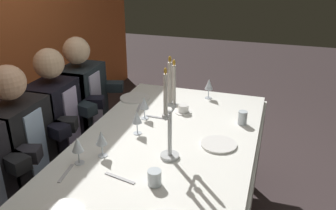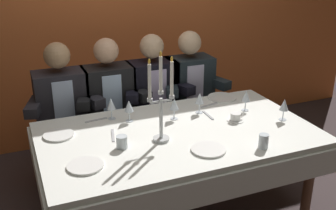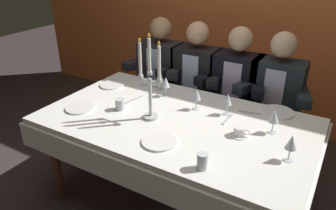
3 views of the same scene
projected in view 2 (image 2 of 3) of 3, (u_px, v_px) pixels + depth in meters
back_wall at (112, 9)px, 4.04m from camera, size 6.00×0.12×2.70m
dining_table at (178, 147)px, 2.88m from camera, size 1.94×1.14×0.74m
candelabra at (161, 105)px, 2.62m from camera, size 0.19×0.11×0.61m
dinner_plate_0 at (222, 98)px, 3.44m from camera, size 0.24×0.24×0.01m
dinner_plate_1 at (208, 149)px, 2.58m from camera, size 0.22×0.22×0.01m
dinner_plate_2 at (59, 135)px, 2.77m from camera, size 0.21×0.21×0.01m
dinner_plate_3 at (85, 166)px, 2.39m from camera, size 0.22×0.22×0.01m
wine_glass_0 at (200, 99)px, 3.11m from camera, size 0.07×0.07×0.16m
wine_glass_1 at (129, 106)px, 2.96m from camera, size 0.07×0.07×0.16m
wine_glass_2 at (111, 105)px, 3.00m from camera, size 0.07×0.07×0.16m
wine_glass_3 at (284, 105)px, 2.98m from camera, size 0.07×0.07×0.16m
wine_glass_4 at (174, 105)px, 3.00m from camera, size 0.07×0.07×0.16m
wine_glass_5 at (246, 96)px, 3.15m from camera, size 0.07×0.07×0.16m
water_tumbler_0 at (264, 141)px, 2.59m from camera, size 0.06×0.06×0.10m
water_tumbler_1 at (122, 142)px, 2.60m from camera, size 0.07×0.07×0.08m
coffee_cup_0 at (236, 117)px, 3.00m from camera, size 0.13×0.12×0.06m
spoon_0 at (96, 120)px, 3.01m from camera, size 0.17×0.04×0.01m
spoon_1 at (208, 115)px, 3.09m from camera, size 0.02×0.17×0.01m
fork_2 at (209, 105)px, 3.29m from camera, size 0.17×0.05×0.01m
knife_3 at (113, 135)px, 2.78m from camera, size 0.06×0.19×0.01m
seated_diner_0 at (62, 102)px, 3.37m from camera, size 0.63×0.48×1.24m
seated_diner_1 at (109, 96)px, 3.51m from camera, size 0.63×0.48×1.24m
seated_diner_2 at (152, 90)px, 3.65m from camera, size 0.63×0.48×1.24m
seated_diner_3 at (188, 85)px, 3.77m from camera, size 0.63×0.48×1.24m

